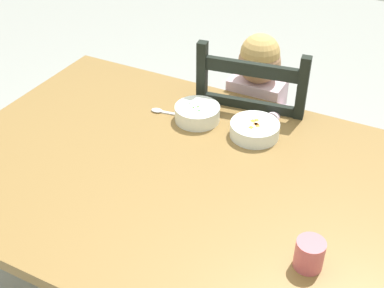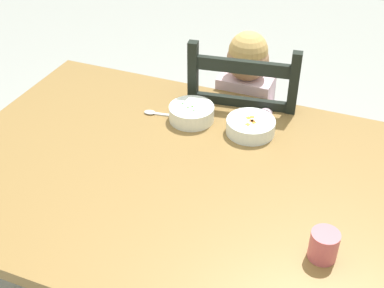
{
  "view_description": "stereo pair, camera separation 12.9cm",
  "coord_description": "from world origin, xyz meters",
  "views": [
    {
      "loc": [
        0.65,
        -1.13,
        1.76
      ],
      "look_at": [
        0.03,
        0.09,
        0.78
      ],
      "focal_mm": 47.81,
      "sensor_mm": 36.0,
      "label": 1
    },
    {
      "loc": [
        0.54,
        -1.18,
        1.76
      ],
      "look_at": [
        0.03,
        0.09,
        0.78
      ],
      "focal_mm": 47.81,
      "sensor_mm": 36.0,
      "label": 2
    }
  ],
  "objects": [
    {
      "name": "dining_chair",
      "position": [
        0.06,
        0.59,
        0.46
      ],
      "size": [
        0.48,
        0.48,
        0.97
      ],
      "color": "black",
      "rests_on": "ground"
    },
    {
      "name": "child_figure",
      "position": [
        0.06,
        0.59,
        0.64
      ],
      "size": [
        0.32,
        0.31,
        0.96
      ],
      "color": "silver",
      "rests_on": "ground"
    },
    {
      "name": "bowl_of_peas",
      "position": [
        -0.06,
        0.3,
        0.76
      ],
      "size": [
        0.17,
        0.17,
        0.06
      ],
      "color": "white",
      "rests_on": "dining_table"
    },
    {
      "name": "drinking_cup",
      "position": [
        0.51,
        -0.19,
        0.77
      ],
      "size": [
        0.08,
        0.08,
        0.08
      ],
      "primitive_type": "cylinder",
      "color": "#CE5E68",
      "rests_on": "dining_table"
    },
    {
      "name": "spoon",
      "position": [
        -0.2,
        0.28,
        0.73
      ],
      "size": [
        0.14,
        0.04,
        0.01
      ],
      "color": "silver",
      "rests_on": "dining_table"
    },
    {
      "name": "bowl_of_carrots",
      "position": [
        0.17,
        0.3,
        0.75
      ],
      "size": [
        0.17,
        0.17,
        0.05
      ],
      "color": "white",
      "rests_on": "dining_table"
    },
    {
      "name": "dining_table",
      "position": [
        0.0,
        0.0,
        0.65
      ],
      "size": [
        1.51,
        1.09,
        0.73
      ],
      "color": "olive",
      "rests_on": "ground"
    }
  ]
}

